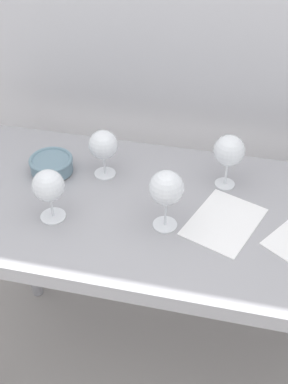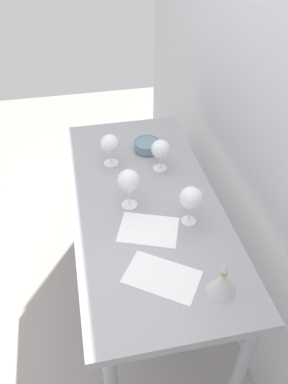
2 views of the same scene
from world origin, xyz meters
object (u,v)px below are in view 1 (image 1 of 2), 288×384
at_px(wine_glass_near_center, 166,189).
at_px(tasting_bowl, 51,165).
at_px(tasting_sheet_lower, 224,222).
at_px(wine_glass_near_left, 48,187).
at_px(wine_glass_far_left, 103,146).
at_px(wine_glass_far_right, 229,152).

relative_size(wine_glass_near_center, tasting_bowl, 1.32).
height_order(tasting_sheet_lower, tasting_bowl, tasting_bowl).
xyz_separation_m(wine_glass_near_left, tasting_sheet_lower, (0.49, 0.09, -0.11)).
distance_m(tasting_sheet_lower, tasting_bowl, 0.58).
bearing_deg(tasting_bowl, wine_glass_far_left, 9.49).
bearing_deg(wine_glass_near_center, wine_glass_far_right, 56.52).
distance_m(wine_glass_near_left, tasting_sheet_lower, 0.51).
bearing_deg(tasting_sheet_lower, wine_glass_far_right, 115.47).
relative_size(wine_glass_far_right, tasting_bowl, 1.26).
distance_m(wine_glass_near_center, wine_glass_far_left, 0.31).
height_order(wine_glass_far_left, wine_glass_near_left, wine_glass_near_left).
height_order(wine_glass_far_left, tasting_sheet_lower, wine_glass_far_left).
bearing_deg(wine_glass_near_center, wine_glass_near_left, -173.48).
bearing_deg(wine_glass_far_right, wine_glass_far_left, -175.28).
bearing_deg(tasting_sheet_lower, wine_glass_near_center, -142.40).
xyz_separation_m(wine_glass_near_left, tasting_bowl, (-0.08, 0.20, -0.08)).
bearing_deg(wine_glass_near_center, wine_glass_far_left, 140.60).
height_order(wine_glass_far_right, tasting_sheet_lower, wine_glass_far_right).
bearing_deg(wine_glass_far_left, tasting_sheet_lower, -19.72).
distance_m(wine_glass_far_left, tasting_sheet_lower, 0.44).
relative_size(wine_glass_far_left, tasting_bowl, 1.14).
height_order(wine_glass_near_center, wine_glass_near_left, wine_glass_near_center).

